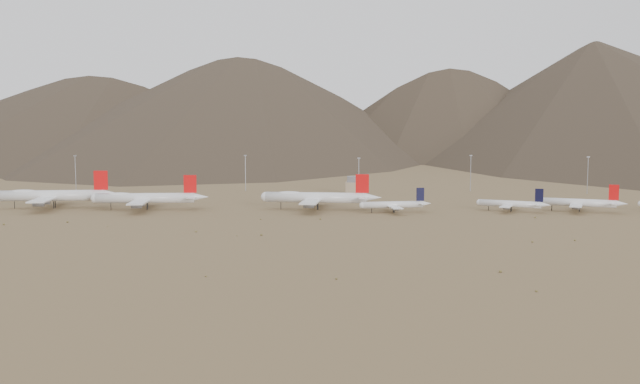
# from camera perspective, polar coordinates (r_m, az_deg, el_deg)

# --- Properties ---
(ground) EXTENTS (3000.00, 3000.00, 0.00)m
(ground) POSITION_cam_1_polar(r_m,az_deg,el_deg) (371.52, -2.65, -1.99)
(ground) COLOR olive
(ground) RESTS_ON ground
(mountain_ridge) EXTENTS (4400.00, 1000.00, 300.00)m
(mountain_ridge) POSITION_cam_1_polar(r_m,az_deg,el_deg) (1270.19, 2.27, 10.25)
(mountain_ridge) COLOR #4E3F2F
(mountain_ridge) RESTS_ON ground
(widebody_west) EXTENTS (71.53, 55.75, 21.37)m
(widebody_west) POSITION_cam_1_polar(r_m,az_deg,el_deg) (434.32, -20.61, -0.26)
(widebody_west) COLOR white
(widebody_west) RESTS_ON ground
(widebody_centre) EXTENTS (65.35, 50.77, 19.48)m
(widebody_centre) POSITION_cam_1_polar(r_m,az_deg,el_deg) (411.22, -13.77, -0.46)
(widebody_centre) COLOR white
(widebody_centre) RESTS_ON ground
(widebody_east) EXTENTS (68.26, 52.45, 20.26)m
(widebody_east) POSITION_cam_1_polar(r_m,az_deg,el_deg) (399.63, -0.31, -0.43)
(widebody_east) COLOR white
(widebody_east) RESTS_ON ground
(narrowbody_a) EXTENTS (39.79, 29.30, 13.36)m
(narrowbody_a) POSITION_cam_1_polar(r_m,az_deg,el_deg) (389.97, 5.99, -1.01)
(narrowbody_a) COLOR white
(narrowbody_a) RESTS_ON ground
(narrowbody_b) EXTENTS (38.39, 28.71, 13.26)m
(narrowbody_b) POSITION_cam_1_polar(r_m,az_deg,el_deg) (405.61, 15.10, -0.92)
(narrowbody_b) COLOR white
(narrowbody_b) RESTS_ON ground
(narrowbody_c) EXTENTS (45.57, 33.84, 15.52)m
(narrowbody_c) POSITION_cam_1_polar(r_m,az_deg,el_deg) (416.19, 20.11, -0.81)
(narrowbody_c) COLOR white
(narrowbody_c) RESTS_ON ground
(control_tower) EXTENTS (8.00, 8.00, 12.00)m
(control_tower) POSITION_cam_1_polar(r_m,az_deg,el_deg) (487.72, 2.54, 0.48)
(control_tower) COLOR tan
(control_tower) RESTS_ON ground
(mast_far_west) EXTENTS (2.00, 0.60, 25.70)m
(mast_far_west) POSITION_cam_1_polar(r_m,az_deg,el_deg) (529.74, -18.98, 1.56)
(mast_far_west) COLOR gray
(mast_far_west) RESTS_ON ground
(mast_west) EXTENTS (2.00, 0.60, 25.70)m
(mast_west) POSITION_cam_1_polar(r_m,az_deg,el_deg) (508.33, -5.99, 1.68)
(mast_west) COLOR gray
(mast_west) RESTS_ON ground
(mast_centre) EXTENTS (2.00, 0.60, 25.70)m
(mast_centre) POSITION_cam_1_polar(r_m,az_deg,el_deg) (470.38, 3.12, 1.37)
(mast_centre) COLOR gray
(mast_centre) RESTS_ON ground
(mast_east) EXTENTS (2.00, 0.60, 25.70)m
(mast_east) POSITION_cam_1_polar(r_m,az_deg,el_deg) (516.35, 11.96, 1.64)
(mast_east) COLOR gray
(mast_east) RESTS_ON ground
(mast_far_east) EXTENTS (2.00, 0.60, 25.70)m
(mast_far_east) POSITION_cam_1_polar(r_m,az_deg,el_deg) (518.94, 20.63, 1.42)
(mast_far_east) COLOR gray
(mast_far_east) RESTS_ON ground
(desert_scrub) EXTENTS (396.96, 183.99, 0.87)m
(desert_scrub) POSITION_cam_1_polar(r_m,az_deg,el_deg) (300.76, -4.78, -3.77)
(desert_scrub) COLOR olive
(desert_scrub) RESTS_ON ground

